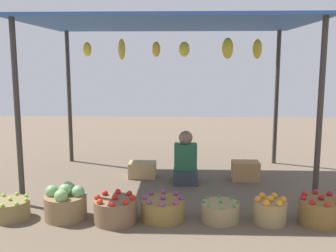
# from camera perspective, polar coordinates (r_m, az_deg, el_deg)

# --- Properties ---
(ground_plane) EXTENTS (14.00, 14.00, 0.00)m
(ground_plane) POSITION_cam_1_polar(r_m,az_deg,el_deg) (6.16, 0.23, -7.79)
(ground_plane) COLOR brown
(market_stall_structure) EXTENTS (3.97, 2.54, 2.37)m
(market_stall_structure) POSITION_cam_1_polar(r_m,az_deg,el_deg) (5.91, 0.38, 13.18)
(market_stall_structure) COLOR #38332D
(market_stall_structure) RESTS_ON ground
(vendor_person) EXTENTS (0.36, 0.44, 0.78)m
(vendor_person) POSITION_cam_1_polar(r_m,az_deg,el_deg) (6.03, 2.53, -5.24)
(vendor_person) COLOR #363D47
(vendor_person) RESTS_ON ground
(basket_limes) EXTENTS (0.44, 0.44, 0.26)m
(basket_limes) POSITION_cam_1_polar(r_m,az_deg,el_deg) (5.06, -21.65, -11.03)
(basket_limes) COLOR olive
(basket_limes) RESTS_ON ground
(basket_cabbages) EXTENTS (0.49, 0.49, 0.41)m
(basket_cabbages) POSITION_cam_1_polar(r_m,az_deg,el_deg) (4.85, -14.48, -10.73)
(basket_cabbages) COLOR olive
(basket_cabbages) RESTS_ON ground
(basket_red_tomatoes) EXTENTS (0.49, 0.49, 0.33)m
(basket_red_tomatoes) POSITION_cam_1_polar(r_m,az_deg,el_deg) (4.65, -7.55, -11.86)
(basket_red_tomatoes) COLOR brown
(basket_red_tomatoes) RESTS_ON ground
(basket_purple_onions) EXTENTS (0.50, 0.50, 0.30)m
(basket_purple_onions) POSITION_cam_1_polar(r_m,az_deg,el_deg) (4.69, -0.75, -11.80)
(basket_purple_onions) COLOR olive
(basket_purple_onions) RESTS_ON ground
(basket_green_chilies) EXTENTS (0.44, 0.44, 0.25)m
(basket_green_chilies) POSITION_cam_1_polar(r_m,az_deg,el_deg) (4.70, 7.49, -12.06)
(basket_green_chilies) COLOR #917D53
(basket_green_chilies) RESTS_ON ground
(basket_oranges) EXTENTS (0.37, 0.37, 0.32)m
(basket_oranges) POSITION_cam_1_polar(r_m,az_deg,el_deg) (4.73, 14.42, -11.72)
(basket_oranges) COLOR #988252
(basket_oranges) RESTS_ON ground
(basket_red_apples) EXTENTS (0.49, 0.49, 0.34)m
(basket_red_apples) POSITION_cam_1_polar(r_m,az_deg,el_deg) (4.88, 21.01, -11.31)
(basket_red_apples) COLOR brown
(basket_red_apples) RESTS_ON ground
(wooden_crate_near_vendor) EXTENTS (0.42, 0.29, 0.24)m
(wooden_crate_near_vendor) POSITION_cam_1_polar(r_m,az_deg,el_deg) (6.31, -3.69, -6.28)
(wooden_crate_near_vendor) COLOR tan
(wooden_crate_near_vendor) RESTS_ON ground
(wooden_crate_stacked_rear) EXTENTS (0.41, 0.28, 0.29)m
(wooden_crate_stacked_rear) POSITION_cam_1_polar(r_m,az_deg,el_deg) (6.26, 11.04, -6.32)
(wooden_crate_stacked_rear) COLOR #AC7F4C
(wooden_crate_stacked_rear) RESTS_ON ground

